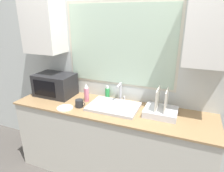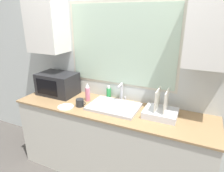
{
  "view_description": "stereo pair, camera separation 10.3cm",
  "coord_description": "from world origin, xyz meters",
  "px_view_note": "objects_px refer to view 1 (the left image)",
  "views": [
    {
      "loc": [
        0.79,
        -1.6,
        1.91
      ],
      "look_at": [
        0.03,
        0.27,
        1.18
      ],
      "focal_mm": 32.0,
      "sensor_mm": 36.0,
      "label": 1
    },
    {
      "loc": [
        0.88,
        -1.56,
        1.91
      ],
      "look_at": [
        0.03,
        0.27,
        1.18
      ],
      "focal_mm": 32.0,
      "sensor_mm": 36.0,
      "label": 2
    }
  ],
  "objects_px": {
    "microwave": "(55,85)",
    "spray_bottle": "(86,93)",
    "soap_bottle": "(107,93)",
    "mug_near_sink": "(79,103)",
    "dish_rack": "(161,110)",
    "faucet": "(120,91)"
  },
  "relations": [
    {
      "from": "faucet",
      "to": "microwave",
      "type": "relative_size",
      "value": 0.47
    },
    {
      "from": "microwave",
      "to": "spray_bottle",
      "type": "bearing_deg",
      "value": -3.13
    },
    {
      "from": "faucet",
      "to": "mug_near_sink",
      "type": "distance_m",
      "value": 0.51
    },
    {
      "from": "faucet",
      "to": "mug_near_sink",
      "type": "xyz_separation_m",
      "value": [
        -0.38,
        -0.34,
        -0.09
      ]
    },
    {
      "from": "microwave",
      "to": "dish_rack",
      "type": "relative_size",
      "value": 1.46
    },
    {
      "from": "microwave",
      "to": "soap_bottle",
      "type": "xyz_separation_m",
      "value": [
        0.68,
        0.15,
        -0.07
      ]
    },
    {
      "from": "spray_bottle",
      "to": "soap_bottle",
      "type": "relative_size",
      "value": 1.4
    },
    {
      "from": "mug_near_sink",
      "to": "dish_rack",
      "type": "bearing_deg",
      "value": 9.75
    },
    {
      "from": "faucet",
      "to": "microwave",
      "type": "xyz_separation_m",
      "value": [
        -0.85,
        -0.14,
        0.01
      ]
    },
    {
      "from": "faucet",
      "to": "soap_bottle",
      "type": "relative_size",
      "value": 1.4
    },
    {
      "from": "mug_near_sink",
      "to": "spray_bottle",
      "type": "bearing_deg",
      "value": 90.95
    },
    {
      "from": "microwave",
      "to": "spray_bottle",
      "type": "relative_size",
      "value": 2.14
    },
    {
      "from": "faucet",
      "to": "mug_near_sink",
      "type": "bearing_deg",
      "value": -137.88
    },
    {
      "from": "dish_rack",
      "to": "soap_bottle",
      "type": "relative_size",
      "value": 2.06
    },
    {
      "from": "faucet",
      "to": "spray_bottle",
      "type": "bearing_deg",
      "value": -156.68
    },
    {
      "from": "dish_rack",
      "to": "spray_bottle",
      "type": "distance_m",
      "value": 0.9
    },
    {
      "from": "faucet",
      "to": "mug_near_sink",
      "type": "height_order",
      "value": "faucet"
    },
    {
      "from": "dish_rack",
      "to": "microwave",
      "type": "bearing_deg",
      "value": 177.98
    },
    {
      "from": "microwave",
      "to": "mug_near_sink",
      "type": "relative_size",
      "value": 4.02
    },
    {
      "from": "faucet",
      "to": "spray_bottle",
      "type": "xyz_separation_m",
      "value": [
        -0.38,
        -0.16,
        -0.02
      ]
    },
    {
      "from": "spray_bottle",
      "to": "mug_near_sink",
      "type": "relative_size",
      "value": 1.88
    },
    {
      "from": "microwave",
      "to": "dish_rack",
      "type": "distance_m",
      "value": 1.38
    }
  ]
}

